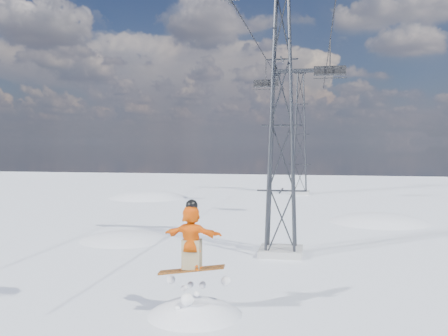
{
  "coord_description": "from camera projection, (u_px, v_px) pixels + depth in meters",
  "views": [
    {
      "loc": [
        2.22,
        -13.07,
        4.81
      ],
      "look_at": [
        -0.76,
        3.13,
        3.95
      ],
      "focal_mm": 40.0,
      "sensor_mm": 36.0,
      "label": 1
    }
  ],
  "objects": [
    {
      "name": "ground",
      "position": [
        231.0,
        320.0,
        13.49
      ],
      "size": [
        120.0,
        120.0,
        0.0
      ],
      "primitive_type": "plane",
      "color": "white",
      "rests_on": "ground"
    },
    {
      "name": "lift_tower_near",
      "position": [
        282.0,
        126.0,
        20.92
      ],
      "size": [
        5.2,
        1.8,
        11.43
      ],
      "color": "#999999",
      "rests_on": "ground"
    },
    {
      "name": "lift_tower_far",
      "position": [
        300.0,
        135.0,
        45.47
      ],
      "size": [
        5.2,
        1.8,
        11.43
      ],
      "color": "#999999",
      "rests_on": "ground"
    },
    {
      "name": "haul_cables",
      "position": [
        294.0,
        48.0,
        31.93
      ],
      "size": [
        4.46,
        51.0,
        0.06
      ],
      "color": "black",
      "rests_on": "ground"
    },
    {
      "name": "lift_chair_mid",
      "position": [
        330.0,
        71.0,
        29.41
      ],
      "size": [
        1.88,
        0.54,
        2.34
      ],
      "color": "black",
      "rests_on": "ground"
    },
    {
      "name": "lift_chair_far",
      "position": [
        266.0,
        84.0,
        36.32
      ],
      "size": [
        1.82,
        0.52,
        2.26
      ],
      "color": "black",
      "rests_on": "ground"
    }
  ]
}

